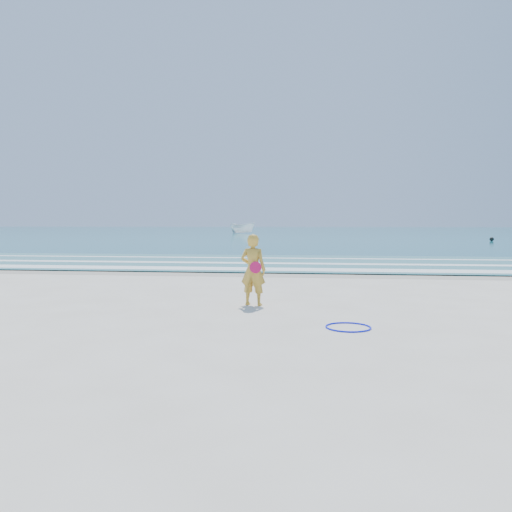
# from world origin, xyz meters

# --- Properties ---
(ground) EXTENTS (400.00, 400.00, 0.00)m
(ground) POSITION_xyz_m (0.00, 0.00, 0.00)
(ground) COLOR silver
(ground) RESTS_ON ground
(wet_sand) EXTENTS (400.00, 2.40, 0.00)m
(wet_sand) POSITION_xyz_m (0.00, 9.00, 0.00)
(wet_sand) COLOR #B2A893
(wet_sand) RESTS_ON ground
(ocean) EXTENTS (400.00, 190.00, 0.04)m
(ocean) POSITION_xyz_m (0.00, 105.00, 0.02)
(ocean) COLOR #19727F
(ocean) RESTS_ON ground
(shallow) EXTENTS (400.00, 10.00, 0.01)m
(shallow) POSITION_xyz_m (0.00, 14.00, 0.04)
(shallow) COLOR #59B7AD
(shallow) RESTS_ON ocean
(foam_near) EXTENTS (400.00, 1.40, 0.01)m
(foam_near) POSITION_xyz_m (0.00, 10.30, 0.05)
(foam_near) COLOR white
(foam_near) RESTS_ON shallow
(foam_mid) EXTENTS (400.00, 0.90, 0.01)m
(foam_mid) POSITION_xyz_m (0.00, 13.20, 0.05)
(foam_mid) COLOR white
(foam_mid) RESTS_ON shallow
(foam_far) EXTENTS (400.00, 0.60, 0.01)m
(foam_far) POSITION_xyz_m (0.00, 16.50, 0.05)
(foam_far) COLOR white
(foam_far) RESTS_ON shallow
(hoop) EXTENTS (0.94, 0.94, 0.03)m
(hoop) POSITION_xyz_m (2.77, -0.35, 0.01)
(hoop) COLOR #0E1AFF
(hoop) RESTS_ON ground
(boat) EXTENTS (5.30, 3.80, 1.92)m
(boat) POSITION_xyz_m (-10.38, 74.97, 1.00)
(boat) COLOR white
(boat) RESTS_ON ocean
(buoy) EXTENTS (0.42, 0.42, 0.42)m
(buoy) POSITION_xyz_m (19.62, 42.99, 0.25)
(buoy) COLOR black
(buoy) RESTS_ON ocean
(woman) EXTENTS (0.67, 0.51, 1.65)m
(woman) POSITION_xyz_m (0.74, 1.91, 0.82)
(woman) COLOR gold
(woman) RESTS_ON ground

